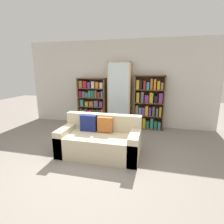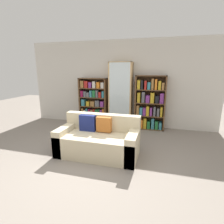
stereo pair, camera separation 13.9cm
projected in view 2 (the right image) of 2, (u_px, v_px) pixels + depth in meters
The scene contains 7 objects.
ground_plane at pixel (84, 167), 3.31m from camera, with size 16.00×16.00×0.00m, color gray.
wall_back at pixel (119, 84), 5.62m from camera, with size 6.08×0.06×2.70m.
couch at pixel (99, 140), 3.78m from camera, with size 1.71×0.85×0.83m.
bookshelf_left at pixel (93, 102), 5.78m from camera, with size 0.93×0.32×1.53m.
display_cabinet at pixel (121, 96), 5.47m from camera, with size 0.71×0.36×2.03m.
bookshelf_right at pixel (150, 104), 5.30m from camera, with size 0.90×0.32×1.64m.
wine_bottle at pixel (125, 136), 4.43m from camera, with size 0.09×0.09×0.38m.
Camera 2 is at (1.30, -2.73, 1.79)m, focal length 28.00 mm.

